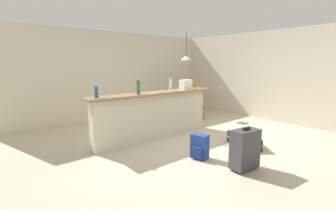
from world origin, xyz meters
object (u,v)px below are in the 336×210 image
dining_chair_near_partition (194,101)px  backpack_blue (199,147)px  pendant_lamp (186,58)px  book_stack (245,134)px  suitcase_flat_black (243,140)px  dining_table (182,95)px  bottle_green (138,87)px  grocery_bag (186,85)px  bottle_white (171,85)px  bottle_blue (96,92)px  bottle_amber (195,84)px  suitcase_upright_charcoal (245,149)px

dining_chair_near_partition → backpack_blue: (-2.02, -2.10, -0.31)m
pendant_lamp → book_stack: (-1.04, -2.76, -1.51)m
suitcase_flat_black → dining_table: bearing=71.3°
bottle_green → grocery_bag: bottle_green is taller
suitcase_flat_black → backpack_blue: bearing=173.5°
dining_chair_near_partition → suitcase_flat_black: dining_chair_near_partition is taller
bottle_green → pendant_lamp: pendant_lamp is taller
bottle_white → backpack_blue: bottle_white is taller
grocery_bag → backpack_blue: grocery_bag is taller
bottle_green → book_stack: 2.27m
bottle_blue → suitcase_flat_black: bottle_blue is taller
bottle_green → dining_table: (2.45, 1.37, -0.50)m
book_stack → dining_chair_near_partition: bearing=68.3°
bottle_amber → backpack_blue: 2.13m
dining_table → dining_chair_near_partition: size_ratio=1.18×
grocery_bag → suitcase_upright_charcoal: grocery_bag is taller
bottle_amber → suitcase_upright_charcoal: 2.54m
pendant_lamp → book_stack: pendant_lamp is taller
suitcase_flat_black → bottle_green: bearing=136.5°
dining_table → suitcase_upright_charcoal: bearing=-118.7°
grocery_bag → pendant_lamp: (1.20, 1.25, 0.65)m
bottle_blue → dining_chair_near_partition: 3.37m
dining_chair_near_partition → suitcase_upright_charcoal: dining_chair_near_partition is taller
bottle_amber → pendant_lamp: pendant_lamp is taller
pendant_lamp → backpack_blue: bearing=-129.6°
bottle_white → grocery_bag: size_ratio=1.02×
pendant_lamp → suitcase_upright_charcoal: bearing=-120.3°
bottle_white → dining_chair_near_partition: bottle_white is taller
bottle_white → pendant_lamp: (1.66, 1.25, 0.63)m
bottle_blue → backpack_blue: 2.03m
book_stack → dining_table: bearing=71.4°
grocery_bag → dining_chair_near_partition: grocery_bag is taller
bottle_green → bottle_blue: bearing=176.4°
bottle_blue → pendant_lamp: size_ratio=0.24×
grocery_bag → bottle_white: bearing=-179.8°
dining_chair_near_partition → suitcase_flat_black: 2.44m
bottle_white → dining_chair_near_partition: (1.51, 0.73, -0.62)m
bottle_amber → suitcase_flat_black: bottle_amber is taller
bottle_white → dining_table: (1.56, 1.29, -0.49)m
bottle_amber → grocery_bag: (-0.35, -0.03, -0.00)m
bottle_blue → dining_table: (3.29, 1.31, -0.46)m
bottle_amber → dining_chair_near_partition: bearing=44.8°
bottle_white → grocery_bag: 0.46m
bottle_green → suitcase_upright_charcoal: 2.27m
book_stack → suitcase_flat_black: bearing=96.8°
dining_chair_near_partition → suitcase_flat_black: size_ratio=1.09×
bottle_blue → bottle_amber: (2.53, 0.05, 0.01)m
book_stack → backpack_blue: bearing=172.8°
bottle_amber → book_stack: bearing=-97.0°
pendant_lamp → bottle_amber: bearing=-125.0°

